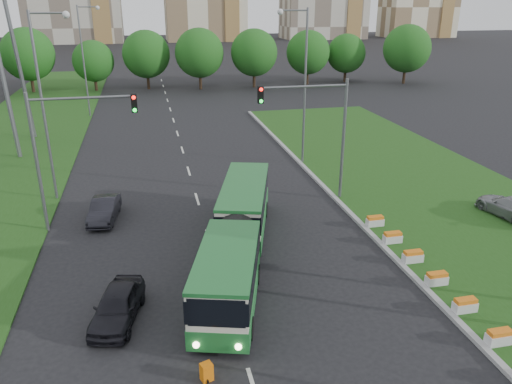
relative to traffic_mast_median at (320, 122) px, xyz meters
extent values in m
plane|color=black|center=(-4.78, -10.00, -5.35)|extent=(360.00, 360.00, 0.00)
cube|color=#1F4714|center=(8.22, -2.00, -5.27)|extent=(14.00, 60.00, 0.15)
cube|color=gray|center=(1.27, -2.00, -5.26)|extent=(0.30, 60.00, 0.18)
cube|color=#1F4714|center=(-22.78, 15.00, -5.30)|extent=(12.00, 110.00, 0.10)
cylinder|color=slate|center=(1.62, 0.00, -1.35)|extent=(0.20, 0.20, 8.00)
cylinder|color=slate|center=(-1.13, 0.00, 2.25)|extent=(5.50, 0.14, 0.14)
cube|color=black|center=(-3.88, 0.00, 1.85)|extent=(0.32, 0.32, 1.00)
cylinder|color=slate|center=(-16.78, -1.00, -1.35)|extent=(0.20, 0.20, 8.00)
cylinder|color=slate|center=(-14.03, -1.00, 2.25)|extent=(5.50, 0.14, 0.14)
cube|color=black|center=(-11.28, -1.00, 1.85)|extent=(0.32, 0.32, 1.00)
cube|color=beige|center=(-6.84, -11.36, -3.74)|extent=(2.29, 6.33, 2.48)
cube|color=beige|center=(-6.84, -3.24, -3.74)|extent=(2.29, 7.71, 2.48)
cylinder|color=black|center=(-6.84, -7.64, -3.79)|extent=(2.29, 1.15, 2.29)
cube|color=#1C652B|center=(-6.84, -11.36, -4.57)|extent=(2.37, 6.38, 0.87)
cube|color=#1C652B|center=(-6.84, -3.24, -4.57)|extent=(2.37, 7.76, 0.87)
cube|color=black|center=(-6.84, -11.36, -3.33)|extent=(2.37, 6.38, 0.96)
cube|color=black|center=(-6.84, -3.24, -3.33)|extent=(2.37, 7.76, 0.96)
imported|color=black|center=(-12.46, -10.82, -4.65)|extent=(2.56, 4.38, 1.40)
imported|color=black|center=(-13.62, -0.13, -4.69)|extent=(1.91, 4.17, 1.33)
imported|color=gray|center=(10.50, -5.37, -4.55)|extent=(2.52, 4.72, 1.30)
imported|color=gray|center=(-9.46, -13.30, -4.46)|extent=(0.54, 0.72, 1.78)
cube|color=orange|center=(-9.31, -15.16, -5.01)|extent=(0.40, 0.34, 0.69)
cylinder|color=black|center=(-9.31, -15.33, -5.27)|extent=(0.05, 0.16, 0.16)
camera|label=1|loc=(-10.66, -29.24, 7.22)|focal=35.00mm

